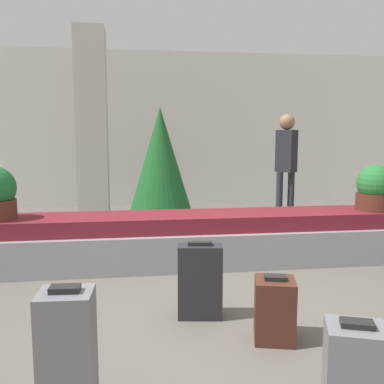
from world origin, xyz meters
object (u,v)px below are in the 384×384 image
Objects in this scene: suitcase_2 at (68,359)px; traveler_0 at (286,158)px; pillar at (92,127)px; potted_plant_0 at (376,189)px; decorated_tree at (160,162)px; suitcase_3 at (354,373)px; suitcase_0 at (200,281)px; suitcase_1 at (274,309)px.

suitcase_2 is 0.41× the size of traveler_0.
pillar is 5.85× the size of potted_plant_0.
pillar reaches higher than decorated_tree.
potted_plant_0 is (3.52, -2.58, -0.76)m from pillar.
decorated_tree is (1.10, -0.41, -0.55)m from pillar.
suitcase_3 is (1.77, -5.37, -1.34)m from pillar.
pillar is at bearing 143.72° from potted_plant_0.
suitcase_0 is 0.33× the size of decorated_tree.
potted_plant_0 is 0.30× the size of traveler_0.
suitcase_1 is 0.27× the size of traveler_0.
pillar is 5.89× the size of suitcase_3.
suitcase_2 is (-1.33, -0.75, 0.13)m from suitcase_1.
suitcase_0 is 3.67m from decorated_tree.
suitcase_3 is (1.45, -0.16, -0.10)m from suitcase_2.
suitcase_1 is 0.89× the size of suitcase_3.
potted_plant_0 is 2.13m from traveler_0.
pillar reaches higher than suitcase_2.
traveler_0 is at bearing 68.55° from suitcase_0.
potted_plant_0 is 3.26m from decorated_tree.
suitcase_2 is at bearing -86.53° from pillar.
suitcase_0 is 0.85× the size of suitcase_2.
suitcase_0 is 1.49m from suitcase_2.
decorated_tree is at bearing 53.56° from traveler_0.
potted_plant_0 is at bearing 77.78° from suitcase_3.
potted_plant_0 is (3.21, 2.63, 0.48)m from suitcase_2.
potted_plant_0 is (2.34, 1.42, 0.53)m from suitcase_0.
suitcase_0 is at bearing -73.61° from pillar.
suitcase_3 is at bearing -82.31° from decorated_tree.
suitcase_1 is at bearing 117.36° from suitcase_3.
potted_plant_0 reaches higher than suitcase_1.
potted_plant_0 is at bearing 42.36° from suitcase_2.
suitcase_3 is 3.35m from potted_plant_0.
suitcase_0 is 1.31× the size of suitcase_1.
suitcase_2 is at bearing -117.31° from suitcase_0.
decorated_tree reaches higher than suitcase_1.
pillar is at bearing 96.45° from suitcase_2.
potted_plant_0 is at bearing 155.80° from traveler_0.
decorated_tree is at bearing 83.77° from suitcase_2.
suitcase_2 is 0.39× the size of decorated_tree.
potted_plant_0 is (1.87, 1.88, 0.61)m from suitcase_1.
pillar is at bearing 128.16° from suitcase_3.
suitcase_2 is 4.92m from decorated_tree.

